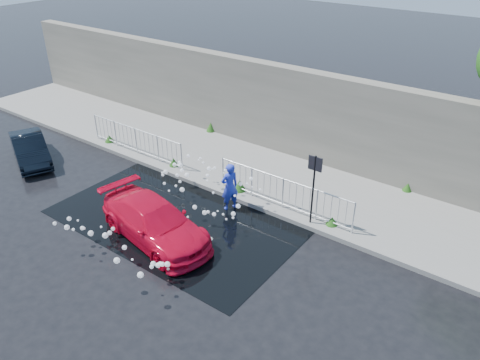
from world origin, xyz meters
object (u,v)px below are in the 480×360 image
Objects in this scene: sign_post at (314,179)px; person at (230,187)px; red_car at (155,222)px; dark_car at (30,149)px.

person is at bearing -166.05° from sign_post.
red_car is 7.83m from dark_car.
person is at bearing -5.89° from red_car.
dark_car is 8.80m from person.
person reaches higher than dark_car.
red_car is at bearing -136.07° from sign_post.
red_car is at bearing -71.58° from dark_car.
sign_post reaches higher than red_car.
sign_post reaches higher than dark_car.
person reaches higher than red_car.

